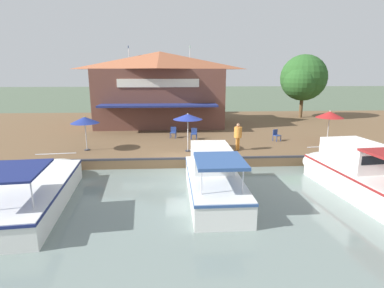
# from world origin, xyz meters

# --- Properties ---
(ground_plane) EXTENTS (220.00, 220.00, 0.00)m
(ground_plane) POSITION_xyz_m (0.00, 0.00, 0.00)
(ground_plane) COLOR #4C5B47
(quay_deck) EXTENTS (22.00, 56.00, 0.60)m
(quay_deck) POSITION_xyz_m (-11.00, 0.00, 0.30)
(quay_deck) COLOR brown
(quay_deck) RESTS_ON ground
(quay_edge_fender) EXTENTS (0.20, 50.40, 0.10)m
(quay_edge_fender) POSITION_xyz_m (-0.10, 0.00, 0.65)
(quay_edge_fender) COLOR #2D2D33
(quay_edge_fender) RESTS_ON quay_deck
(waterfront_restaurant) EXTENTS (9.62, 12.18, 7.49)m
(waterfront_restaurant) POSITION_xyz_m (-13.03, -2.00, 4.13)
(waterfront_restaurant) COLOR brown
(waterfront_restaurant) RESTS_ON quay_deck
(patio_umbrella_mid_patio_right) EXTENTS (1.91, 1.91, 2.34)m
(patio_umbrella_mid_patio_right) POSITION_xyz_m (-3.71, 10.36, 2.67)
(patio_umbrella_mid_patio_right) COLOR #B7B7B7
(patio_umbrella_mid_patio_right) RESTS_ON quay_deck
(patio_umbrella_far_corner) EXTENTS (1.86, 1.86, 2.47)m
(patio_umbrella_far_corner) POSITION_xyz_m (-1.93, 0.16, 2.85)
(patio_umbrella_far_corner) COLOR #B7B7B7
(patio_umbrella_far_corner) RESTS_ON quay_deck
(patio_umbrella_back_row) EXTENTS (1.81, 1.81, 2.26)m
(patio_umbrella_back_row) POSITION_xyz_m (-2.59, -6.44, 2.60)
(patio_umbrella_back_row) COLOR #B7B7B7
(patio_umbrella_back_row) RESTS_ON quay_deck
(cafe_chair_facing_river) EXTENTS (0.51, 0.51, 0.85)m
(cafe_chair_facing_river) POSITION_xyz_m (-5.52, 0.80, 1.08)
(cafe_chair_facing_river) COLOR navy
(cafe_chair_facing_river) RESTS_ON quay_deck
(cafe_chair_mid_patio) EXTENTS (0.59, 0.59, 0.85)m
(cafe_chair_mid_patio) POSITION_xyz_m (-4.59, 6.89, 1.08)
(cafe_chair_mid_patio) COLOR navy
(cafe_chair_mid_patio) RESTS_ON quay_deck
(cafe_chair_back_row_seat) EXTENTS (0.51, 0.51, 0.85)m
(cafe_chair_back_row_seat) POSITION_xyz_m (-6.14, -0.78, 1.08)
(cafe_chair_back_row_seat) COLOR navy
(cafe_chair_back_row_seat) RESTS_ON quay_deck
(person_near_entrance) EXTENTS (0.50, 0.50, 1.78)m
(person_near_entrance) POSITION_xyz_m (-2.00, 3.43, 1.73)
(person_near_entrance) COLOR orange
(person_near_entrance) RESTS_ON quay_deck
(motorboat_fourth_along) EXTENTS (8.58, 3.26, 2.39)m
(motorboat_fourth_along) POSITION_xyz_m (3.99, 7.96, 0.92)
(motorboat_fourth_along) COLOR white
(motorboat_fourth_along) RESTS_ON river_water
(motorboat_nearest_quay) EXTENTS (8.45, 3.33, 2.17)m
(motorboat_nearest_quay) POSITION_xyz_m (4.10, -6.69, 0.64)
(motorboat_nearest_quay) COLOR white
(motorboat_nearest_quay) RESTS_ON river_water
(motorboat_far_downstream) EXTENTS (7.25, 2.31, 2.20)m
(motorboat_far_downstream) POSITION_xyz_m (3.55, 1.04, 0.87)
(motorboat_far_downstream) COLOR white
(motorboat_far_downstream) RESTS_ON river_water
(tree_upstream_bank) EXTENTS (3.96, 3.78, 6.67)m
(tree_upstream_bank) POSITION_xyz_m (-19.49, -2.26, 5.26)
(tree_upstream_bank) COLOR brown
(tree_upstream_bank) RESTS_ON quay_deck
(tree_downstream_bank) EXTENTS (5.30, 5.04, 6.95)m
(tree_downstream_bank) POSITION_xyz_m (-16.08, 13.50, 4.89)
(tree_downstream_bank) COLOR brown
(tree_downstream_bank) RESTS_ON quay_deck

